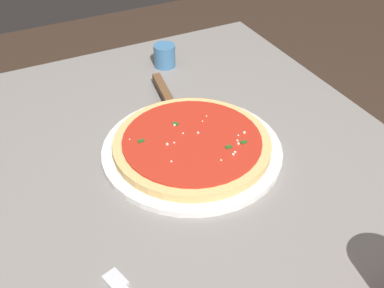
% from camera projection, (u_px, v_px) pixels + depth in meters
% --- Properties ---
extents(restaurant_table, '(1.05, 0.83, 0.75)m').
position_uv_depth(restaurant_table, '(194.00, 224.00, 0.95)').
color(restaurant_table, black).
rests_on(restaurant_table, ground_plane).
extents(serving_plate, '(0.34, 0.34, 0.01)m').
position_uv_depth(serving_plate, '(192.00, 150.00, 0.91)').
color(serving_plate, white).
rests_on(serving_plate, restaurant_table).
extents(pizza, '(0.30, 0.30, 0.02)m').
position_uv_depth(pizza, '(192.00, 143.00, 0.90)').
color(pizza, '#DBB26B').
rests_on(pizza, serving_plate).
extents(pizza_server, '(0.22, 0.08, 0.01)m').
position_uv_depth(pizza_server, '(168.00, 100.00, 1.02)').
color(pizza_server, silver).
rests_on(pizza_server, serving_plate).
extents(cup_small_sauce, '(0.05, 0.05, 0.05)m').
position_uv_depth(cup_small_sauce, '(165.00, 56.00, 1.16)').
color(cup_small_sauce, teal).
rests_on(cup_small_sauce, restaurant_table).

